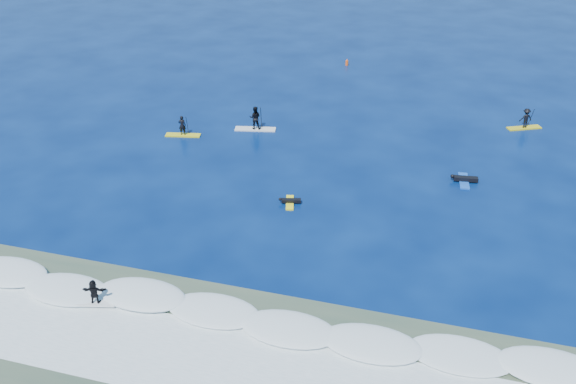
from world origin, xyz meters
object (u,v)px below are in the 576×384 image
(prone_paddler_near, at_px, (290,202))
(wave_surfer, at_px, (94,293))
(prone_paddler_far, at_px, (464,179))
(sup_paddler_left, at_px, (183,129))
(sup_paddler_right, at_px, (526,120))
(marker_buoy, at_px, (347,62))
(sup_paddler_center, at_px, (255,120))

(prone_paddler_near, xyz_separation_m, wave_surfer, (-6.67, -12.65, 0.69))
(prone_paddler_far, bearing_deg, prone_paddler_near, 113.32)
(sup_paddler_left, bearing_deg, prone_paddler_near, -47.37)
(sup_paddler_right, height_order, marker_buoy, sup_paddler_right)
(sup_paddler_center, relative_size, prone_paddler_near, 1.79)
(sup_paddler_left, height_order, prone_paddler_near, sup_paddler_left)
(wave_surfer, bearing_deg, sup_paddler_center, 73.56)
(sup_paddler_left, relative_size, sup_paddler_right, 1.01)
(wave_surfer, bearing_deg, prone_paddler_near, 47.66)
(sup_paddler_left, bearing_deg, sup_paddler_center, 15.75)
(sup_paddler_left, distance_m, marker_buoy, 22.72)
(sup_paddler_right, xyz_separation_m, prone_paddler_far, (-4.30, -10.67, -0.60))
(sup_paddler_center, bearing_deg, prone_paddler_near, -72.69)
(sup_paddler_left, relative_size, marker_buoy, 3.96)
(marker_buoy, bearing_deg, sup_paddler_left, -113.47)
(wave_surfer, bearing_deg, marker_buoy, 69.03)
(sup_paddler_left, distance_m, prone_paddler_far, 21.86)
(sup_paddler_right, relative_size, prone_paddler_near, 1.49)
(sup_paddler_right, bearing_deg, prone_paddler_near, -158.28)
(sup_paddler_left, height_order, marker_buoy, sup_paddler_left)
(sup_paddler_center, bearing_deg, prone_paddler_far, -26.78)
(sup_paddler_left, height_order, sup_paddler_center, sup_paddler_center)
(prone_paddler_near, height_order, marker_buoy, marker_buoy)
(sup_paddler_left, xyz_separation_m, sup_paddler_right, (26.09, 8.91, 0.16))
(prone_paddler_far, bearing_deg, sup_paddler_left, 79.00)
(sup_paddler_right, distance_m, prone_paddler_far, 11.52)
(sup_paddler_right, relative_size, marker_buoy, 3.93)
(sup_paddler_right, distance_m, prone_paddler_near, 22.56)
(prone_paddler_near, bearing_deg, sup_paddler_right, -56.60)
(sup_paddler_left, distance_m, sup_paddler_right, 27.57)
(marker_buoy, bearing_deg, sup_paddler_center, -102.13)
(wave_surfer, relative_size, marker_buoy, 2.87)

